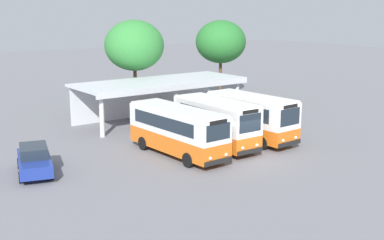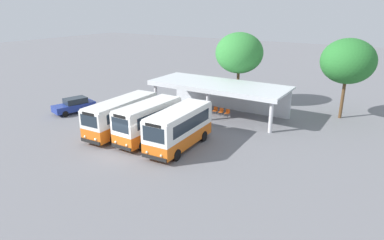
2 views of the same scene
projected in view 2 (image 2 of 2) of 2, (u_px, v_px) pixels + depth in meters
name	position (u px, v px, depth m)	size (l,w,h in m)	color
ground_plane	(123.00, 153.00, 26.91)	(180.00, 180.00, 0.00)	slate
city_bus_nearest_orange	(122.00, 115.00, 30.59)	(2.55, 8.06, 3.12)	black
city_bus_second_in_row	(148.00, 120.00, 28.89)	(2.38, 6.89, 3.30)	black
city_bus_middle_cream	(179.00, 127.00, 27.31)	(2.67, 7.30, 3.27)	black
parked_car_flank	(74.00, 105.00, 36.72)	(2.92, 4.69, 1.62)	black
terminal_canopy	(221.00, 89.00, 35.99)	(14.49, 5.62, 3.40)	silver
waiting_chair_end_by_column	(209.00, 109.00, 36.50)	(0.45, 0.45, 0.86)	slate
waiting_chair_second_from_end	(215.00, 110.00, 36.08)	(0.45, 0.45, 0.86)	slate
waiting_chair_middle_seat	(221.00, 111.00, 35.64)	(0.45, 0.45, 0.86)	slate
waiting_chair_fourth_seat	(227.00, 112.00, 35.25)	(0.45, 0.45, 0.86)	slate
roadside_tree_behind_canopy	(239.00, 53.00, 37.86)	(5.34, 5.34, 8.33)	brown
roadside_tree_east_of_canopy	(348.00, 61.00, 33.33)	(5.26, 5.26, 8.13)	brown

